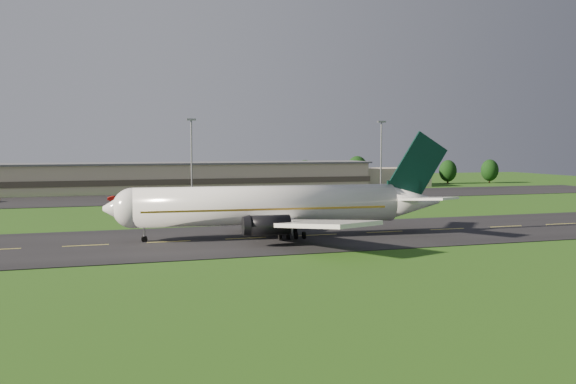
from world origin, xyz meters
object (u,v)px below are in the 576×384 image
object	(u,v)px
service_vehicle_d	(298,192)
airliner	(273,206)
light_mast_east	(381,147)
terminal	(188,178)
service_vehicle_c	(283,193)
service_vehicle_b	(115,198)
light_mast_centre	(191,148)

from	to	relation	value
service_vehicle_d	airliner	bearing A→B (deg)	-156.61
light_mast_east	service_vehicle_d	world-z (taller)	light_mast_east
terminal	service_vehicle_c	size ratio (longest dim) A/B	31.30
terminal	service_vehicle_c	bearing A→B (deg)	-50.16
service_vehicle_b	service_vehicle_c	distance (m)	42.73
service_vehicle_d	service_vehicle_c	bearing A→B (deg)	171.20
terminal	light_mast_centre	world-z (taller)	light_mast_centre
airliner	service_vehicle_b	xyz separation A→B (m)	(-19.30, 69.22, -3.98)
service_vehicle_d	terminal	bearing A→B (deg)	95.39
service_vehicle_b	service_vehicle_d	bearing A→B (deg)	-78.14
terminal	light_mast_east	xyz separation A→B (m)	(53.60, -16.18, 8.75)
service_vehicle_c	service_vehicle_d	distance (m)	6.61
service_vehicle_c	service_vehicle_d	size ratio (longest dim) A/B	1.01
light_mast_centre	service_vehicle_d	distance (m)	30.70
light_mast_centre	service_vehicle_c	bearing A→B (deg)	-22.05
airliner	service_vehicle_d	bearing A→B (deg)	73.29
service_vehicle_c	light_mast_centre	bearing A→B (deg)	-168.93
terminal	light_mast_centre	bearing A→B (deg)	-94.95
service_vehicle_c	service_vehicle_d	xyz separation A→B (m)	(5.29, 3.96, 0.02)
airliner	service_vehicle_b	size ratio (longest dim) A/B	14.45
terminal	light_mast_centre	distance (m)	18.45
service_vehicle_b	service_vehicle_d	size ratio (longest dim) A/B	0.77
light_mast_east	service_vehicle_d	xyz separation A→B (m)	(-27.21, -5.15, -11.97)
airliner	service_vehicle_d	size ratio (longest dim) A/B	11.16
light_mast_east	service_vehicle_d	size ratio (longest dim) A/B	4.43
light_mast_centre	light_mast_east	bearing A→B (deg)	0.00
light_mast_east	service_vehicle_c	bearing A→B (deg)	-164.33
service_vehicle_c	service_vehicle_d	world-z (taller)	service_vehicle_d
airliner	service_vehicle_b	world-z (taller)	airliner
light_mast_centre	service_vehicle_b	world-z (taller)	light_mast_centre
light_mast_east	airliner	bearing A→B (deg)	-124.92
service_vehicle_d	light_mast_east	bearing A→B (deg)	-34.93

